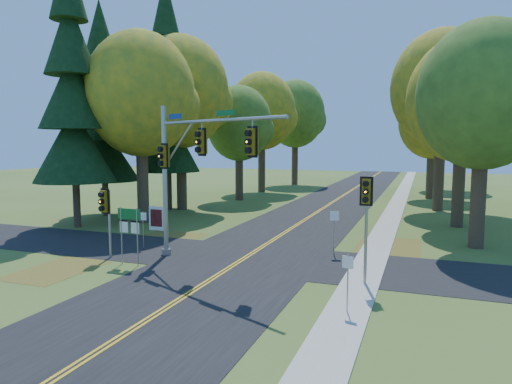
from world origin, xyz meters
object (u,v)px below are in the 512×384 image
(east_signal_pole, at_px, (366,203))
(route_sign_cluster, at_px, (129,224))
(traffic_mast, at_px, (189,161))
(info_kiosk, at_px, (157,219))

(east_signal_pole, height_order, route_sign_cluster, east_signal_pole)
(route_sign_cluster, bearing_deg, traffic_mast, 31.89)
(east_signal_pole, bearing_deg, info_kiosk, 153.81)
(info_kiosk, bearing_deg, east_signal_pole, -25.16)
(traffic_mast, bearing_deg, route_sign_cluster, -126.36)
(route_sign_cluster, xyz_separation_m, info_kiosk, (-3.71, 8.21, -1.20))
(traffic_mast, distance_m, route_sign_cluster, 4.21)
(traffic_mast, relative_size, east_signal_pole, 1.74)
(traffic_mast, height_order, route_sign_cluster, traffic_mast)
(east_signal_pole, relative_size, route_sign_cluster, 1.61)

